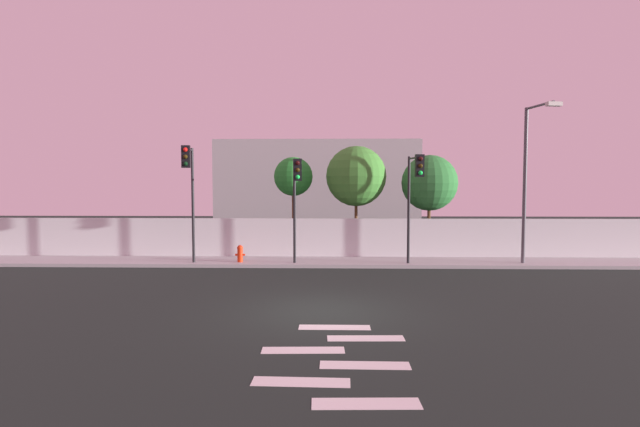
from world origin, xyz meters
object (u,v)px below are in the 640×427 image
object	(u,v)px
traffic_light_left	(414,185)
fire_hydrant	(240,253)
roadside_tree_leftmost	(293,177)
roadside_tree_midright	(429,183)
roadside_tree_midleft	(356,176)
traffic_light_right	(189,179)
street_lamp_curbside	(529,171)
traffic_light_center	(296,188)

from	to	relation	value
traffic_light_left	fire_hydrant	xyz separation A→B (m)	(-7.48, 0.93, -2.99)
roadside_tree_leftmost	roadside_tree_midright	xyz separation A→B (m)	(6.71, 0.00, -0.30)
roadside_tree_midleft	traffic_light_left	bearing A→B (deg)	-59.78
traffic_light_right	street_lamp_curbside	world-z (taller)	street_lamp_curbside
street_lamp_curbside	fire_hydrant	distance (m)	12.96
fire_hydrant	roadside_tree_midright	bearing A→B (deg)	18.09
traffic_light_left	roadside_tree_midleft	xyz separation A→B (m)	(-2.23, 3.83, 0.42)
roadside_tree_leftmost	traffic_light_center	bearing A→B (deg)	-83.77
traffic_light_center	street_lamp_curbside	size ratio (longest dim) A/B	0.67
traffic_light_left	traffic_light_center	bearing A→B (deg)	179.95
traffic_light_left	roadside_tree_midleft	size ratio (longest dim) A/B	0.85
street_lamp_curbside	fire_hydrant	world-z (taller)	street_lamp_curbside
fire_hydrant	roadside_tree_leftmost	world-z (taller)	roadside_tree_leftmost
traffic_light_right	fire_hydrant	xyz separation A→B (m)	(1.93, 0.94, -3.25)
roadside_tree_midleft	roadside_tree_midright	xyz separation A→B (m)	(3.60, -0.00, -0.33)
fire_hydrant	roadside_tree_midleft	distance (m)	6.90
traffic_light_center	street_lamp_curbside	world-z (taller)	street_lamp_curbside
traffic_light_left	street_lamp_curbside	size ratio (longest dim) A/B	0.69
traffic_light_center	roadside_tree_midright	xyz separation A→B (m)	(6.30, 3.82, 0.20)
fire_hydrant	roadside_tree_midright	xyz separation A→B (m)	(8.85, 2.89, 3.08)
roadside_tree_midleft	street_lamp_curbside	bearing A→B (deg)	-23.39
fire_hydrant	roadside_tree_midright	distance (m)	9.81
traffic_light_right	roadside_tree_leftmost	distance (m)	5.59
traffic_light_center	fire_hydrant	size ratio (longest dim) A/B	5.97
traffic_light_center	traffic_light_right	world-z (taller)	traffic_light_right
traffic_light_center	fire_hydrant	xyz separation A→B (m)	(-2.55, 0.93, -2.88)
street_lamp_curbside	traffic_light_center	bearing A→B (deg)	-175.90
traffic_light_right	roadside_tree_midright	distance (m)	11.44
traffic_light_center	fire_hydrant	world-z (taller)	traffic_light_center
traffic_light_center	traffic_light_right	distance (m)	4.50
traffic_light_center	street_lamp_curbside	distance (m)	9.94
roadside_tree_midleft	roadside_tree_midright	world-z (taller)	roadside_tree_midleft
fire_hydrant	traffic_light_right	bearing A→B (deg)	-153.89
fire_hydrant	traffic_light_left	bearing A→B (deg)	-7.13
traffic_light_left	traffic_light_center	xyz separation A→B (m)	(-4.92, 0.00, -0.11)
traffic_light_center	roadside_tree_midright	bearing A→B (deg)	31.26
traffic_light_left	traffic_light_right	distance (m)	9.41
roadside_tree_leftmost	roadside_tree_midleft	size ratio (longest dim) A/B	0.90
traffic_light_right	roadside_tree_midright	bearing A→B (deg)	19.59
traffic_light_left	fire_hydrant	bearing A→B (deg)	172.87
street_lamp_curbside	roadside_tree_leftmost	xyz separation A→B (m)	(-10.31, 3.11, -0.21)
roadside_tree_midleft	traffic_light_center	bearing A→B (deg)	-125.19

